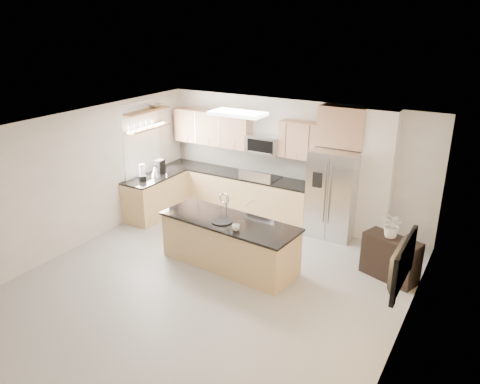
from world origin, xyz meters
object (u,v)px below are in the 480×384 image
Objects in this scene: range at (261,197)px; cup at (236,228)px; kettle at (155,171)px; island at (229,242)px; coffee_maker at (160,167)px; refrigerator at (334,193)px; flower_vase at (394,219)px; bowl at (156,105)px; platter at (222,221)px; television at (395,262)px; microwave at (264,144)px; credenza at (390,258)px; blender at (142,174)px.

range is 2.63m from cup.
island is at bearing -23.00° from kettle.
coffee_maker is at bearing 106.08° from kettle.
flower_vase is at bearing -38.38° from refrigerator.
kettle is at bearing -61.59° from bowl.
platter is 0.88× the size of bowl.
television is at bearing -22.13° from coffee_maker.
credenza is at bearing -22.92° from microwave.
range is 3.33m from credenza.
bowl is at bearing 66.94° from television.
credenza is at bearing -36.43° from flower_vase.
bowl is at bearing -170.96° from refrigerator.
bowl is at bearing 102.75° from blender.
platter is 0.56× the size of flower_vase.
platter is (-0.39, 0.18, -0.04)m from cup.
bowl reaches higher than island.
television is at bearing -20.20° from kettle.
coffee_maker is 5.18m from flower_vase.
refrigerator is at bearing 61.52° from platter.
platter is 0.99× the size of blender.
credenza is 1.45× the size of flower_vase.
microwave is 2.07× the size of blender.
refrigerator is at bearing 66.66° from island.
blender is 5.15m from flower_vase.
television is at bearing -77.36° from flower_vase.
credenza is 5.26m from coffee_maker.
range is 0.44× the size of island.
island is at bearing -158.57° from flower_vase.
blender is (-2.91, 1.02, 0.16)m from cup.
credenza is 2.58× the size of platter.
coffee_maker is 0.28× the size of television.
range is 1.21× the size of credenza.
microwave is 2.66m from blender.
island reaches higher than kettle.
cup is at bearing -108.92° from refrigerator.
island reaches higher than coffee_maker.
coffee_maker is 6.06m from television.
credenza is (2.58, 0.98, -0.06)m from island.
cup is (0.31, -0.29, 0.48)m from island.
flower_vase reaches higher than cup.
coffee_maker is (-2.09, -0.84, 0.59)m from range.
blender reaches higher than cup.
flower_vase is (2.24, 1.30, 0.16)m from cup.
television is (0.44, -1.96, 0.27)m from flower_vase.
microwave is 2.50m from bowl.
microwave is at bearing 90.00° from range.
coffee_maker is at bearing -168.04° from refrigerator.
microwave is 1.82m from refrigerator.
cup is at bearing -149.95° from flower_vase.
cup is at bearing -25.69° from kettle.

